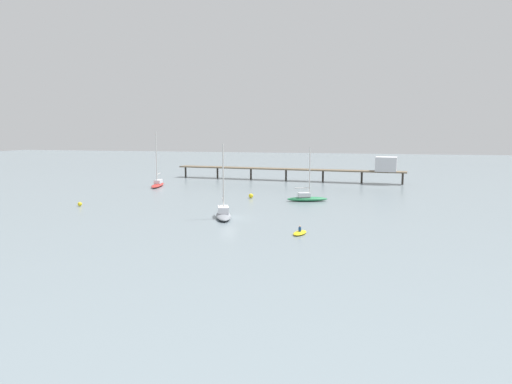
# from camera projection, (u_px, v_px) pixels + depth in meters

# --- Properties ---
(ground_plane) EXTENTS (400.00, 400.00, 0.00)m
(ground_plane) POSITION_uv_depth(u_px,v_px,m) (228.00, 218.00, 69.93)
(ground_plane) COLOR gray
(pier) EXTENTS (60.23, 9.46, 6.63)m
(pier) POSITION_uv_depth(u_px,v_px,m) (340.00, 167.00, 116.56)
(pier) COLOR brown
(pier) RESTS_ON ground_plane
(sailboat_red) EXTENTS (3.86, 9.35, 12.84)m
(sailboat_red) POSITION_uv_depth(u_px,v_px,m) (158.00, 183.00, 108.43)
(sailboat_red) COLOR red
(sailboat_red) RESTS_ON ground_plane
(sailboat_gray) EXTENTS (4.60, 7.85, 11.19)m
(sailboat_gray) POSITION_uv_depth(u_px,v_px,m) (223.00, 213.00, 69.70)
(sailboat_gray) COLOR gray
(sailboat_gray) RESTS_ON ground_plane
(sailboat_green) EXTENTS (7.83, 4.22, 10.04)m
(sailboat_green) POSITION_uv_depth(u_px,v_px,m) (307.00, 198.00, 86.22)
(sailboat_green) COLOR #287F4C
(sailboat_green) RESTS_ON ground_plane
(dinghy_yellow) EXTENTS (2.00, 3.34, 1.14)m
(dinghy_yellow) POSITION_uv_depth(u_px,v_px,m) (300.00, 233.00, 59.00)
(dinghy_yellow) COLOR yellow
(dinghy_yellow) RESTS_ON ground_plane
(mooring_buoy_far) EXTENTS (0.73, 0.73, 0.73)m
(mooring_buoy_far) POSITION_uv_depth(u_px,v_px,m) (80.00, 204.00, 80.64)
(mooring_buoy_far) COLOR yellow
(mooring_buoy_far) RESTS_ON ground_plane
(mooring_buoy_outer) EXTENTS (0.90, 0.90, 0.90)m
(mooring_buoy_outer) POSITION_uv_depth(u_px,v_px,m) (251.00, 196.00, 90.14)
(mooring_buoy_outer) COLOR yellow
(mooring_buoy_outer) RESTS_ON ground_plane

